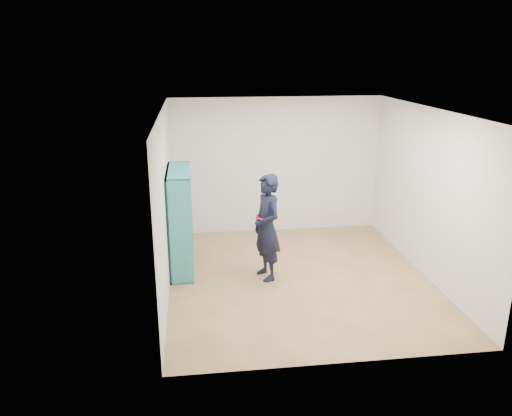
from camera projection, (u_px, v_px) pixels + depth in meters
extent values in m
plane|color=olive|center=(299.00, 278.00, 7.82)|extent=(4.50, 4.50, 0.00)
plane|color=white|center=(304.00, 110.00, 7.04)|extent=(4.50, 4.50, 0.00)
cube|color=silver|center=(165.00, 204.00, 7.18)|extent=(0.02, 4.50, 2.60)
cube|color=silver|center=(428.00, 194.00, 7.67)|extent=(0.02, 4.50, 2.60)
cube|color=silver|center=(276.00, 166.00, 9.55)|extent=(4.00, 0.02, 2.60)
cube|color=silver|center=(346.00, 258.00, 5.30)|extent=(4.00, 0.02, 2.60)
cube|color=teal|center=(180.00, 234.00, 7.37)|extent=(0.36, 0.03, 1.65)
cube|color=teal|center=(181.00, 209.00, 8.51)|extent=(0.36, 0.03, 1.65)
cube|color=teal|center=(183.00, 267.00, 8.18)|extent=(0.36, 1.24, 0.03)
cube|color=teal|center=(178.00, 171.00, 7.70)|extent=(0.36, 1.24, 0.03)
cube|color=teal|center=(170.00, 221.00, 7.92)|extent=(0.03, 1.24, 1.65)
cube|color=teal|center=(180.00, 224.00, 7.75)|extent=(0.34, 0.03, 1.60)
cube|color=teal|center=(181.00, 216.00, 8.13)|extent=(0.34, 0.03, 1.60)
cube|color=teal|center=(182.00, 244.00, 8.06)|extent=(0.34, 1.19, 0.03)
cube|color=teal|center=(181.00, 220.00, 7.94)|extent=(0.34, 1.19, 0.03)
cube|color=teal|center=(179.00, 196.00, 7.82)|extent=(0.34, 1.19, 0.03)
cube|color=beige|center=(184.00, 274.00, 7.79)|extent=(0.23, 0.14, 0.06)
cube|color=black|center=(183.00, 245.00, 7.59)|extent=(0.19, 0.16, 0.28)
cube|color=maroon|center=(182.00, 221.00, 7.47)|extent=(0.19, 0.16, 0.28)
cube|color=silver|center=(180.00, 200.00, 7.42)|extent=(0.23, 0.14, 0.09)
cube|color=navy|center=(184.00, 259.00, 8.08)|extent=(0.19, 0.16, 0.29)
cube|color=brown|center=(183.00, 237.00, 7.97)|extent=(0.19, 0.16, 0.24)
cube|color=#BFB28C|center=(182.00, 217.00, 7.92)|extent=(0.23, 0.14, 0.09)
cube|color=#26594C|center=(181.00, 190.00, 7.73)|extent=(0.19, 0.16, 0.21)
cube|color=beige|center=(185.00, 251.00, 8.46)|extent=(0.19, 0.16, 0.24)
cube|color=black|center=(183.00, 232.00, 8.41)|extent=(0.23, 0.14, 0.09)
cube|color=maroon|center=(182.00, 206.00, 8.22)|extent=(0.19, 0.16, 0.26)
cube|color=silver|center=(181.00, 181.00, 8.09)|extent=(0.19, 0.16, 0.29)
imported|color=black|center=(267.00, 227.00, 7.61)|extent=(0.56, 0.70, 1.66)
torus|color=#B70E49|center=(267.00, 217.00, 7.55)|extent=(0.43, 0.43, 0.04)
cube|color=silver|center=(257.00, 220.00, 7.58)|extent=(0.04, 0.08, 0.12)
cube|color=black|center=(257.00, 220.00, 7.58)|extent=(0.04, 0.08, 0.11)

